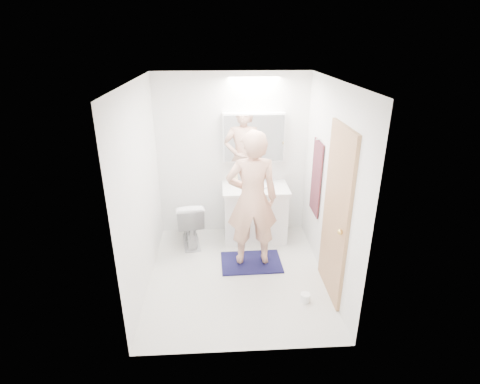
{
  "coord_description": "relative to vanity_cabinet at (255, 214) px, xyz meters",
  "views": [
    {
      "loc": [
        -0.21,
        -3.99,
        2.84
      ],
      "look_at": [
        0.05,
        0.25,
        1.05
      ],
      "focal_mm": 27.95,
      "sensor_mm": 36.0,
      "label": 1
    }
  ],
  "objects": [
    {
      "name": "faucet",
      "position": [
        0.0,
        0.22,
        0.51
      ],
      "size": [
        0.02,
        0.02,
        0.16
      ],
      "primitive_type": "cylinder",
      "color": "silver",
      "rests_on": "countertop"
    },
    {
      "name": "medicine_cabinet",
      "position": [
        -0.02,
        0.21,
        1.11
      ],
      "size": [
        0.88,
        0.14,
        0.7
      ],
      "primitive_type": "cube",
      "color": "white",
      "rests_on": "wall_back"
    },
    {
      "name": "bath_rug",
      "position": [
        -0.11,
        -0.7,
        -0.38
      ],
      "size": [
        0.81,
        0.57,
        0.02
      ],
      "primitive_type": "cube",
      "rotation": [
        0.0,
        0.0,
        0.02
      ],
      "color": "#13123A",
      "rests_on": "floor"
    },
    {
      "name": "vanity_cabinet",
      "position": [
        0.0,
        0.0,
        0.0
      ],
      "size": [
        0.9,
        0.55,
        0.78
      ],
      "primitive_type": "cube",
      "color": "white",
      "rests_on": "floor"
    },
    {
      "name": "countertop",
      "position": [
        0.0,
        -0.0,
        0.41
      ],
      "size": [
        0.95,
        0.58,
        0.04
      ],
      "primitive_type": "cube",
      "color": "white",
      "rests_on": "vanity_cabinet"
    },
    {
      "name": "person",
      "position": [
        -0.11,
        -0.7,
        0.55
      ],
      "size": [
        0.66,
        0.44,
        1.79
      ],
      "primitive_type": "imported",
      "rotation": [
        0.0,
        0.0,
        3.17
      ],
      "color": "#DDA285",
      "rests_on": "bath_rug"
    },
    {
      "name": "soap_bottle_b",
      "position": [
        -0.13,
        0.18,
        0.51
      ],
      "size": [
        0.11,
        0.11,
        0.17
      ],
      "primitive_type": "imported",
      "rotation": [
        0.0,
        0.0,
        -0.66
      ],
      "color": "#5189AD",
      "rests_on": "countertop"
    },
    {
      "name": "toilet_paper_roll",
      "position": [
        0.44,
        -1.52,
        -0.34
      ],
      "size": [
        0.11,
        0.11,
        0.1
      ],
      "primitive_type": "cylinder",
      "color": "white",
      "rests_on": "floor"
    },
    {
      "name": "wall_right",
      "position": [
        0.78,
        -0.96,
        0.81
      ],
      "size": [
        0.0,
        2.5,
        2.5
      ],
      "primitive_type": "plane",
      "rotation": [
        1.57,
        0.0,
        -1.57
      ],
      "color": "white",
      "rests_on": "floor"
    },
    {
      "name": "wall_front",
      "position": [
        -0.32,
        -2.21,
        0.81
      ],
      "size": [
        2.5,
        0.0,
        2.5
      ],
      "primitive_type": "plane",
      "rotation": [
        -1.57,
        0.0,
        0.0
      ],
      "color": "white",
      "rests_on": "floor"
    },
    {
      "name": "sink_basin",
      "position": [
        0.0,
        0.03,
        0.45
      ],
      "size": [
        0.36,
        0.36,
        0.03
      ],
      "primitive_type": "cylinder",
      "color": "white",
      "rests_on": "countertop"
    },
    {
      "name": "ceiling",
      "position": [
        -0.32,
        -0.96,
        2.01
      ],
      "size": [
        2.5,
        2.5,
        0.0
      ],
      "primitive_type": "plane",
      "rotation": [
        3.14,
        0.0,
        0.0
      ],
      "color": "white",
      "rests_on": "floor"
    },
    {
      "name": "mirror_panel",
      "position": [
        -0.02,
        0.13,
        1.11
      ],
      "size": [
        0.84,
        0.01,
        0.66
      ],
      "primitive_type": "cube",
      "color": "silver",
      "rests_on": "medicine_cabinet"
    },
    {
      "name": "towel",
      "position": [
        0.76,
        -0.41,
        0.71
      ],
      "size": [
        0.02,
        0.42,
        1.0
      ],
      "primitive_type": "cube",
      "color": "#12133A",
      "rests_on": "wall_right"
    },
    {
      "name": "soap_bottle_a",
      "position": [
        -0.28,
        0.15,
        0.54
      ],
      "size": [
        0.09,
        0.09,
        0.21
      ],
      "primitive_type": "imported",
      "rotation": [
        0.0,
        0.0,
        -0.05
      ],
      "color": "beige",
      "rests_on": "countertop"
    },
    {
      "name": "wall_left",
      "position": [
        -1.42,
        -0.96,
        0.81
      ],
      "size": [
        0.0,
        2.5,
        2.5
      ],
      "primitive_type": "plane",
      "rotation": [
        1.57,
        0.0,
        1.57
      ],
      "color": "white",
      "rests_on": "floor"
    },
    {
      "name": "door_knob",
      "position": [
        0.72,
        -1.61,
        0.56
      ],
      "size": [
        0.06,
        0.06,
        0.06
      ],
      "primitive_type": "sphere",
      "color": "gold",
      "rests_on": "door"
    },
    {
      "name": "toothbrush_cup",
      "position": [
        0.2,
        0.16,
        0.48
      ],
      "size": [
        0.11,
        0.11,
        0.09
      ],
      "primitive_type": "imported",
      "rotation": [
        0.0,
        0.0,
        -0.15
      ],
      "color": "#4375CA",
      "rests_on": "countertop"
    },
    {
      "name": "wall_back",
      "position": [
        -0.32,
        0.29,
        0.81
      ],
      "size": [
        2.5,
        0.0,
        2.5
      ],
      "primitive_type": "plane",
      "rotation": [
        1.57,
        0.0,
        0.0
      ],
      "color": "white",
      "rests_on": "floor"
    },
    {
      "name": "towel_hook",
      "position": [
        0.75,
        -0.41,
        1.23
      ],
      "size": [
        0.07,
        0.02,
        0.02
      ],
      "primitive_type": "cylinder",
      "rotation": [
        0.0,
        1.57,
        0.0
      ],
      "color": "silver",
      "rests_on": "wall_right"
    },
    {
      "name": "floor",
      "position": [
        -0.32,
        -0.96,
        -0.39
      ],
      "size": [
        2.5,
        2.5,
        0.0
      ],
      "primitive_type": "plane",
      "color": "silver",
      "rests_on": "ground"
    },
    {
      "name": "door",
      "position": [
        0.76,
        -1.31,
        0.61
      ],
      "size": [
        0.04,
        0.8,
        2.0
      ],
      "primitive_type": "cube",
      "color": "tan",
      "rests_on": "wall_right"
    },
    {
      "name": "toilet",
      "position": [
        -0.96,
        -0.11,
        -0.04
      ],
      "size": [
        0.48,
        0.73,
        0.69
      ],
      "primitive_type": "imported",
      "rotation": [
        0.0,
        0.0,
        3.29
      ],
      "color": "silver",
      "rests_on": "floor"
    }
  ]
}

